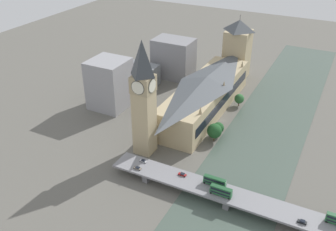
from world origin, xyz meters
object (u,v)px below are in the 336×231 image
victoria_tower (237,49)px  double_decker_bus_rear (215,181)px  parliament_hall (206,94)px  road_bridge (230,196)px  car_northbound_lead (302,222)px  car_northbound_tail (143,161)px  double_decker_bus_lead (221,191)px  car_northbound_mid (138,168)px  car_southbound_lead (182,174)px  clock_tower (144,97)px

victoria_tower → double_decker_bus_rear: 156.04m
parliament_hall → double_decker_bus_rear: 90.41m
road_bridge → car_northbound_lead: car_northbound_lead is taller
road_bridge → car_northbound_tail: (51.81, -3.32, 1.79)m
double_decker_bus_rear → car_northbound_tail: bearing=-0.8°
victoria_tower → double_decker_bus_rear: bearing=104.3°
parliament_hall → double_decker_bus_lead: 97.77m
parliament_hall → victoria_tower: size_ratio=2.04×
double_decker_bus_rear → car_northbound_lead: bearing=172.1°
car_northbound_mid → victoria_tower: bearing=-91.4°
car_northbound_mid → car_northbound_lead: bearing=-179.9°
double_decker_bus_rear → car_southbound_lead: size_ratio=2.71×
car_northbound_lead → car_northbound_mid: car_northbound_lead is taller
road_bridge → double_decker_bus_lead: bearing=36.2°
victoria_tower → car_northbound_lead: bearing=117.9°
double_decker_bus_rear → car_northbound_lead: 45.03m
clock_tower → car_northbound_tail: 35.87m
clock_tower → double_decker_bus_lead: size_ratio=6.31×
double_decker_bus_lead → car_northbound_tail: (47.96, -6.14, -2.10)m
double_decker_bus_lead → double_decker_bus_rear: double_decker_bus_lead is taller
car_northbound_tail → double_decker_bus_rear: bearing=179.2°
victoria_tower → parliament_hall: bearing=90.0°
road_bridge → car_northbound_lead: bearing=174.4°
clock_tower → victoria_tower: bearing=-95.5°
double_decker_bus_lead → car_northbound_mid: size_ratio=2.60×
parliament_hall → car_northbound_mid: parliament_hall is taller
double_decker_bus_lead → car_northbound_mid: double_decker_bus_lead is taller
road_bridge → car_northbound_tail: bearing=-3.7°
road_bridge → car_northbound_mid: 51.48m
car_northbound_lead → car_northbound_mid: (86.60, 0.13, -0.06)m
double_decker_bus_lead → car_northbound_tail: bearing=-7.3°
parliament_hall → victoria_tower: bearing=-90.0°
clock_tower → double_decker_bus_lead: bearing=157.7°
car_northbound_lead → car_southbound_lead: bearing=-5.5°
parliament_hall → clock_tower: bearing=78.6°
car_northbound_lead → car_northbound_tail: (87.08, -6.80, -0.04)m
victoria_tower → car_southbound_lead: (-20.32, 150.56, -18.29)m
car_southbound_lead → car_northbound_lead: bearing=174.5°
victoria_tower → car_northbound_lead: (-82.90, 156.59, -18.27)m
car_southbound_lead → double_decker_bus_lead: bearing=167.1°
double_decker_bus_lead → car_northbound_lead: 39.19m
road_bridge → double_decker_bus_lead: 6.16m
car_northbound_mid → car_southbound_lead: (-24.02, -6.17, 0.04)m
car_northbound_mid → car_northbound_tail: 6.95m
car_northbound_lead → car_northbound_tail: car_northbound_lead is taller
parliament_hall → victoria_tower: victoria_tower is taller
car_southbound_lead → car_northbound_tail: bearing=-1.8°
road_bridge → double_decker_bus_rear: bearing=-16.5°
victoria_tower → car_northbound_mid: bearing=88.6°
parliament_hall → road_bridge: (-47.57, 84.51, -8.50)m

